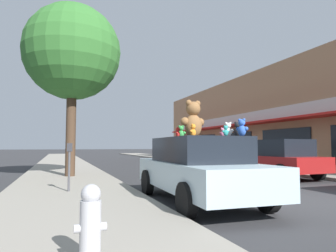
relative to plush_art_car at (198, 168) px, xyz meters
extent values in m
plane|color=#333335|center=(2.75, -0.79, -0.81)|extent=(260.00, 260.00, 0.00)
cube|color=gray|center=(-2.79, -0.79, -0.74)|extent=(3.42, 90.00, 0.13)
cube|color=tan|center=(16.52, 11.11, 2.57)|extent=(13.02, 32.66, 6.75)
cube|color=red|center=(9.41, 11.11, 2.10)|extent=(1.19, 27.43, 0.12)
cube|color=silver|center=(9.96, 11.11, 2.65)|extent=(0.08, 26.13, 0.70)
cube|color=black|center=(9.97, 8.39, 0.59)|extent=(0.06, 4.14, 2.00)
cube|color=black|center=(9.97, 13.83, 0.59)|extent=(0.06, 4.14, 2.00)
cube|color=black|center=(9.97, 19.28, 0.59)|extent=(0.06, 4.14, 2.00)
cube|color=black|center=(9.97, 24.72, 0.59)|extent=(0.06, 4.14, 2.00)
cube|color=#ADC6D1|center=(0.00, 0.00, -0.16)|extent=(1.94, 4.74, 0.61)
cube|color=black|center=(0.00, 0.00, 0.43)|extent=(1.65, 2.63, 0.58)
cylinder|color=black|center=(-0.81, 1.48, -0.47)|extent=(0.22, 0.68, 0.67)
cylinder|color=black|center=(0.92, 1.42, -0.47)|extent=(0.22, 0.68, 0.67)
cylinder|color=black|center=(-0.92, -1.42, -0.47)|extent=(0.22, 0.68, 0.67)
cylinder|color=black|center=(0.81, -1.48, -0.47)|extent=(0.22, 0.68, 0.67)
ellipsoid|color=olive|center=(-0.11, 0.02, 1.00)|extent=(0.48, 0.43, 0.55)
sphere|color=olive|center=(-0.11, 0.02, 1.41)|extent=(0.40, 0.40, 0.35)
sphere|color=olive|center=(0.02, 0.04, 1.55)|extent=(0.17, 0.17, 0.15)
sphere|color=olive|center=(-0.23, 0.00, 1.55)|extent=(0.17, 0.17, 0.15)
sphere|color=tan|center=(-0.13, 0.16, 1.39)|extent=(0.15, 0.15, 0.13)
sphere|color=olive|center=(0.11, 0.08, 1.10)|extent=(0.23, 0.23, 0.20)
sphere|color=olive|center=(-0.33, 0.01, 1.10)|extent=(0.23, 0.23, 0.20)
ellipsoid|color=teal|center=(0.14, -1.06, 0.79)|extent=(0.11, 0.10, 0.14)
sphere|color=teal|center=(0.14, -1.06, 0.90)|extent=(0.09, 0.09, 0.09)
sphere|color=teal|center=(0.17, -1.05, 0.93)|extent=(0.04, 0.04, 0.04)
sphere|color=teal|center=(0.11, -1.06, 0.93)|extent=(0.04, 0.04, 0.04)
sphere|color=#47CDC6|center=(0.13, -1.02, 0.89)|extent=(0.04, 0.04, 0.03)
sphere|color=teal|center=(0.19, -1.04, 0.82)|extent=(0.05, 0.05, 0.05)
sphere|color=teal|center=(0.08, -1.05, 0.82)|extent=(0.05, 0.05, 0.05)
ellipsoid|color=white|center=(0.37, -0.77, 0.82)|extent=(0.19, 0.19, 0.20)
sphere|color=white|center=(0.37, -0.77, 0.97)|extent=(0.17, 0.17, 0.13)
sphere|color=white|center=(0.41, -0.79, 1.02)|extent=(0.07, 0.07, 0.05)
sphere|color=white|center=(0.33, -0.75, 1.02)|extent=(0.07, 0.07, 0.05)
sphere|color=white|center=(0.40, -0.73, 0.96)|extent=(0.06, 0.06, 0.05)
sphere|color=white|center=(0.45, -0.80, 0.86)|extent=(0.10, 0.10, 0.07)
sphere|color=white|center=(0.31, -0.73, 0.86)|extent=(0.10, 0.10, 0.07)
ellipsoid|color=black|center=(0.64, -0.73, 0.83)|extent=(0.20, 0.21, 0.21)
sphere|color=black|center=(0.64, -0.73, 0.99)|extent=(0.18, 0.18, 0.14)
sphere|color=black|center=(0.66, -0.77, 1.04)|extent=(0.08, 0.08, 0.06)
sphere|color=black|center=(0.62, -0.69, 1.04)|extent=(0.08, 0.08, 0.06)
sphere|color=#3A3A3D|center=(0.69, -0.71, 0.98)|extent=(0.07, 0.07, 0.05)
sphere|color=black|center=(0.69, -0.80, 0.87)|extent=(0.10, 0.10, 0.08)
sphere|color=black|center=(0.61, -0.65, 0.87)|extent=(0.10, 0.10, 0.08)
ellipsoid|color=red|center=(-0.41, 0.25, 0.80)|extent=(0.14, 0.15, 0.16)
sphere|color=red|center=(-0.41, 0.25, 0.92)|extent=(0.13, 0.13, 0.10)
sphere|color=red|center=(-0.39, 0.29, 0.96)|extent=(0.06, 0.06, 0.04)
sphere|color=red|center=(-0.42, 0.22, 0.96)|extent=(0.06, 0.06, 0.04)
sphere|color=#FF4741|center=(-0.45, 0.27, 0.91)|extent=(0.05, 0.05, 0.04)
sphere|color=red|center=(-0.39, 0.32, 0.83)|extent=(0.08, 0.08, 0.06)
sphere|color=red|center=(-0.44, 0.20, 0.83)|extent=(0.08, 0.08, 0.06)
ellipsoid|color=orange|center=(-0.28, -0.36, 0.81)|extent=(0.18, 0.18, 0.18)
sphere|color=orange|center=(-0.28, -0.36, 0.95)|extent=(0.16, 0.16, 0.12)
sphere|color=orange|center=(-0.25, -0.33, 0.99)|extent=(0.07, 0.07, 0.05)
sphere|color=orange|center=(-0.31, -0.38, 0.99)|extent=(0.07, 0.07, 0.05)
sphere|color=#FFBA41|center=(-0.31, -0.32, 0.94)|extent=(0.06, 0.06, 0.04)
sphere|color=orange|center=(-0.23, -0.30, 0.85)|extent=(0.09, 0.09, 0.07)
sphere|color=orange|center=(-0.35, -0.39, 0.85)|extent=(0.09, 0.09, 0.07)
ellipsoid|color=blue|center=(0.50, -1.11, 0.84)|extent=(0.22, 0.23, 0.23)
sphere|color=blue|center=(0.50, -1.11, 1.01)|extent=(0.20, 0.20, 0.15)
sphere|color=blue|center=(0.52, -1.15, 1.07)|extent=(0.08, 0.08, 0.06)
sphere|color=blue|center=(0.47, -1.06, 1.07)|extent=(0.08, 0.08, 0.06)
sphere|color=#548DFF|center=(0.55, -1.08, 1.00)|extent=(0.08, 0.08, 0.06)
sphere|color=blue|center=(0.55, -1.18, 0.88)|extent=(0.12, 0.12, 0.08)
sphere|color=blue|center=(0.46, -1.02, 0.88)|extent=(0.12, 0.12, 0.08)
ellipsoid|color=green|center=(-0.06, 0.87, 0.83)|extent=(0.22, 0.21, 0.21)
sphere|color=green|center=(-0.06, 0.87, 0.99)|extent=(0.19, 0.19, 0.14)
sphere|color=green|center=(-0.03, 0.84, 1.04)|extent=(0.08, 0.08, 0.06)
sphere|color=green|center=(-0.10, 0.90, 1.04)|extent=(0.08, 0.08, 0.06)
sphere|color=#5ADA6D|center=(-0.03, 0.92, 0.98)|extent=(0.07, 0.07, 0.05)
sphere|color=green|center=(0.01, 0.82, 0.87)|extent=(0.11, 0.11, 0.08)
sphere|color=green|center=(-0.12, 0.94, 0.87)|extent=(0.11, 0.11, 0.08)
ellipsoid|color=pink|center=(0.40, -0.49, 0.79)|extent=(0.14, 0.14, 0.14)
sphere|color=pink|center=(0.40, -0.49, 0.89)|extent=(0.12, 0.12, 0.09)
sphere|color=pink|center=(0.42, -0.51, 0.92)|extent=(0.05, 0.05, 0.04)
sphere|color=pink|center=(0.38, -0.47, 0.92)|extent=(0.05, 0.05, 0.04)
sphere|color=#FFA3DA|center=(0.43, -0.46, 0.89)|extent=(0.05, 0.05, 0.03)
sphere|color=pink|center=(0.44, -0.52, 0.81)|extent=(0.07, 0.07, 0.05)
sphere|color=pink|center=(0.37, -0.44, 0.81)|extent=(0.07, 0.07, 0.05)
cube|color=maroon|center=(5.49, 3.81, -0.18)|extent=(1.78, 4.16, 0.58)
cube|color=black|center=(5.49, 3.81, 0.45)|extent=(1.56, 2.75, 0.67)
cylinder|color=black|center=(4.62, 5.10, -0.47)|extent=(0.20, 0.67, 0.67)
cylinder|color=black|center=(6.36, 5.10, -0.47)|extent=(0.20, 0.67, 0.67)
cylinder|color=black|center=(4.62, 2.52, -0.47)|extent=(0.20, 0.67, 0.67)
cylinder|color=black|center=(6.36, 2.52, -0.47)|extent=(0.20, 0.67, 0.67)
cube|color=#336B3D|center=(5.49, 8.93, -0.13)|extent=(1.85, 4.59, 0.69)
cube|color=black|center=(5.49, 8.93, 0.55)|extent=(1.63, 2.58, 0.65)
cylinder|color=black|center=(4.58, 10.36, -0.47)|extent=(0.20, 0.67, 0.67)
cylinder|color=black|center=(6.40, 10.36, -0.47)|extent=(0.20, 0.67, 0.67)
cylinder|color=black|center=(4.58, 7.51, -0.47)|extent=(0.20, 0.67, 0.67)
cylinder|color=black|center=(6.40, 7.51, -0.47)|extent=(0.20, 0.67, 0.67)
cylinder|color=#473323|center=(-2.67, 6.21, 1.02)|extent=(0.39, 0.39, 3.39)
sphere|color=#33702D|center=(-2.67, 6.21, 4.38)|extent=(3.91, 3.91, 3.91)
cylinder|color=#B2B2B7|center=(-2.79, -3.21, -0.37)|extent=(0.22, 0.22, 0.62)
sphere|color=#B2B2B7|center=(-2.79, -3.21, 0.01)|extent=(0.21, 0.21, 0.21)
cylinder|color=#B2B2B7|center=(-2.91, -3.21, -0.33)|extent=(0.10, 0.09, 0.09)
cylinder|color=#B2B2B7|center=(-2.68, -3.21, -0.33)|extent=(0.10, 0.09, 0.09)
cylinder|color=#4C4C51|center=(-2.85, 1.93, -0.15)|extent=(0.06, 0.06, 1.05)
cube|color=#2D2D33|center=(-2.85, 1.93, 0.48)|extent=(0.14, 0.10, 0.22)
camera|label=1|loc=(-3.12, -6.47, 0.51)|focal=32.00mm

